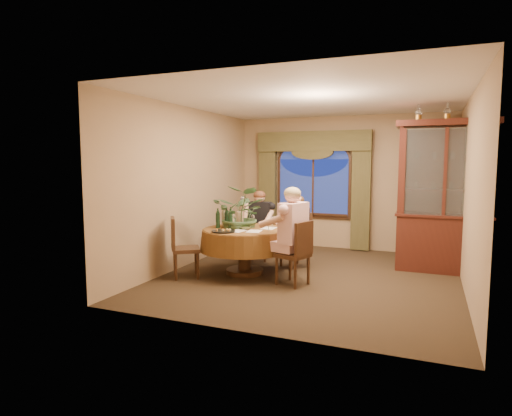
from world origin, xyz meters
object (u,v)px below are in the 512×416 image
at_px(person_scarf, 298,232).
at_px(olive_bowl, 246,228).
at_px(wine_bottle_1, 227,218).
at_px(wine_bottle_4, 218,218).
at_px(chair_front_left, 186,248).
at_px(china_cabinet, 444,197).
at_px(wine_bottle_2, 232,218).
at_px(wine_bottle_0, 224,217).
at_px(oil_lamp_right, 478,108).
at_px(chair_back, 258,235).
at_px(chair_right, 293,253).
at_px(wine_bottle_5, 230,219).
at_px(wine_bottle_3, 231,216).
at_px(centerpiece_plant, 242,192).
at_px(person_back, 260,226).
at_px(oil_lamp_center, 448,109).
at_px(person_pink, 293,236).
at_px(oil_lamp_left, 419,111).
at_px(chair_back_right, 295,240).
at_px(stoneware_vase, 240,219).
at_px(dining_table, 245,251).

relative_size(person_scarf, olive_bowl, 7.84).
xyz_separation_m(wine_bottle_1, wine_bottle_4, (-0.11, -0.11, 0.00)).
xyz_separation_m(chair_front_left, person_scarf, (1.50, 1.21, 0.16)).
height_order(china_cabinet, wine_bottle_2, china_cabinet).
bearing_deg(wine_bottle_0, oil_lamp_right, 18.39).
height_order(oil_lamp_right, wine_bottle_1, oil_lamp_right).
distance_m(person_scarf, wine_bottle_4, 1.41).
relative_size(chair_back, wine_bottle_2, 2.91).
distance_m(chair_right, wine_bottle_2, 1.29).
xyz_separation_m(chair_back, wine_bottle_5, (-0.03, -1.12, 0.44)).
bearing_deg(wine_bottle_3, centerpiece_plant, -7.57).
bearing_deg(person_back, chair_right, 122.67).
height_order(chair_front_left, wine_bottle_0, wine_bottle_0).
relative_size(oil_lamp_center, wine_bottle_3, 1.03).
height_order(person_pink, wine_bottle_0, person_pink).
bearing_deg(chair_right, chair_front_left, 116.85).
xyz_separation_m(person_pink, olive_bowl, (-0.87, 0.22, 0.04)).
xyz_separation_m(oil_lamp_left, chair_back, (-2.74, -0.38, -2.21)).
distance_m(person_pink, wine_bottle_2, 1.22).
bearing_deg(chair_right, chair_back, 58.21).
bearing_deg(wine_bottle_4, centerpiece_plant, 38.11).
xyz_separation_m(chair_back_right, person_back, (-0.74, 0.21, 0.18)).
height_order(person_back, wine_bottle_0, person_back).
relative_size(oil_lamp_left, oil_lamp_center, 1.00).
xyz_separation_m(oil_lamp_center, wine_bottle_1, (-3.34, -1.39, -1.77)).
bearing_deg(wine_bottle_3, chair_back, 79.27).
bearing_deg(olive_bowl, oil_lamp_right, 23.28).
bearing_deg(china_cabinet, stoneware_vase, -157.82).
relative_size(centerpiece_plant, olive_bowl, 6.12).
relative_size(person_scarf, centerpiece_plant, 1.28).
relative_size(china_cabinet, stoneware_vase, 9.56).
distance_m(oil_lamp_right, stoneware_vase, 4.21).
distance_m(dining_table, chair_back, 1.05).
relative_size(oil_lamp_right, person_pink, 0.23).
relative_size(dining_table, chair_back_right, 1.53).
bearing_deg(chair_back_right, wine_bottle_4, 78.18).
bearing_deg(oil_lamp_right, wine_bottle_2, -159.76).
relative_size(chair_right, olive_bowl, 5.89).
xyz_separation_m(chair_back, stoneware_vase, (0.04, -0.90, 0.40)).
relative_size(chair_front_left, person_scarf, 0.75).
distance_m(chair_right, person_back, 1.64).
bearing_deg(china_cabinet, chair_right, -140.53).
bearing_deg(wine_bottle_5, chair_back, 88.60).
height_order(wine_bottle_3, wine_bottle_4, same).
bearing_deg(china_cabinet, chair_back_right, -164.25).
xyz_separation_m(chair_right, chair_back_right, (-0.29, 1.04, 0.00)).
distance_m(oil_lamp_left, person_pink, 3.06).
relative_size(chair_front_left, wine_bottle_2, 2.91).
bearing_deg(chair_back_right, olive_bowl, 94.17).
height_order(person_pink, centerpiece_plant, centerpiece_plant).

